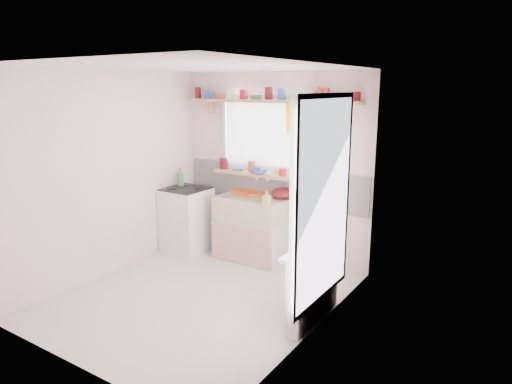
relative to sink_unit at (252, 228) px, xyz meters
The scene contains 19 objects.
room 1.31m from the sink_unit, 28.17° to the right, with size 3.20×3.20×3.20m.
sink_unit is the anchor object (origin of this frame).
cooker 0.98m from the sink_unit, 165.62° to the right, with size 0.58×0.58×0.93m.
radiator_ledge 1.82m from the sink_unit, 37.05° to the right, with size 0.22×0.95×0.78m.
windowsill 0.73m from the sink_unit, 90.00° to the left, with size 1.40×0.22×0.04m, color tan.
pine_shelf 1.70m from the sink_unit, 49.64° to the left, with size 2.52×0.24×0.04m, color tan.
shelf_crockery 1.78m from the sink_unit, 53.18° to the left, with size 2.47×0.11×0.12m.
sill_crockery 0.81m from the sink_unit, 104.89° to the left, with size 1.35×0.11×0.12m.
dish_tray 0.52m from the sink_unit, 133.31° to the left, with size 0.41×0.31×0.04m, color #EE5115.
colander 0.65m from the sink_unit, 28.84° to the left, with size 0.32×0.32×0.15m, color maroon.
jade_plant 1.63m from the sink_unit, 27.02° to the right, with size 0.43×0.37×0.48m, color #286026.
fruit_bowl 1.80m from the sink_unit, 39.38° to the right, with size 0.29×0.29×0.07m, color silver.
herb_pot 1.79m from the sink_unit, 31.28° to the right, with size 0.10×0.07×0.20m, color #306026.
soap_bottle_sink 0.65m from the sink_unit, 28.62° to the right, with size 0.08×0.08×0.18m, color #D5C45F.
sill_cup 0.82m from the sink_unit, 82.15° to the left, with size 0.14×0.14×0.11m, color white.
sill_bowl 0.77m from the sink_unit, 72.15° to the left, with size 0.21×0.21×0.07m, color #334EA7.
shelf_vase 2.00m from the sink_unit, ahead, with size 0.16×0.16×0.16m, color #A84633.
cooker_bottle 1.28m from the sink_unit, behind, with size 0.10×0.10×0.26m, color #458A48.
fruit 1.81m from the sink_unit, 39.11° to the right, with size 0.20×0.14×0.10m.
Camera 1 is at (3.11, -3.66, 2.30)m, focal length 32.00 mm.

